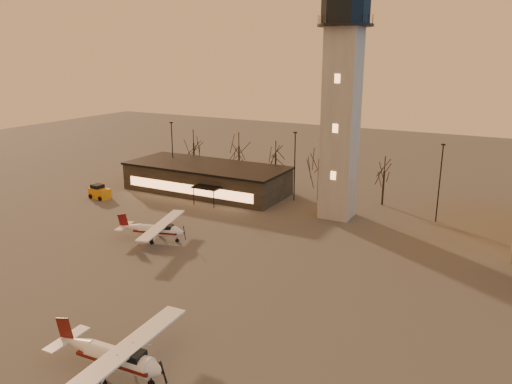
% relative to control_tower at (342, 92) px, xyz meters
% --- Properties ---
extents(ground, '(220.00, 220.00, 0.00)m').
position_rel_control_tower_xyz_m(ground, '(0.00, -30.00, -16.33)').
color(ground, '#3D3C39').
rests_on(ground, ground).
extents(control_tower, '(6.80, 6.80, 32.60)m').
position_rel_control_tower_xyz_m(control_tower, '(0.00, 0.00, 0.00)').
color(control_tower, gray).
rests_on(control_tower, ground).
extents(terminal, '(25.40, 12.20, 4.30)m').
position_rel_control_tower_xyz_m(terminal, '(-21.99, 1.98, -14.17)').
color(terminal, black).
rests_on(terminal, ground).
extents(light_poles, '(58.50, 12.25, 10.14)m').
position_rel_control_tower_xyz_m(light_poles, '(0.50, 1.00, -10.92)').
color(light_poles, black).
rests_on(light_poles, ground).
extents(tree_row, '(37.20, 9.20, 8.80)m').
position_rel_control_tower_xyz_m(tree_row, '(-13.70, 9.16, -10.39)').
color(tree_row, black).
rests_on(tree_row, ground).
extents(cessna_front, '(9.51, 12.02, 3.31)m').
position_rel_control_tower_xyz_m(cessna_front, '(-1.11, -39.41, -15.19)').
color(cessna_front, silver).
rests_on(cessna_front, ground).
extents(cessna_rear, '(8.74, 10.85, 3.01)m').
position_rel_control_tower_xyz_m(cessna_rear, '(-14.97, -18.34, -15.30)').
color(cessna_rear, silver).
rests_on(cessna_rear, ground).
extents(service_cart, '(3.39, 2.34, 2.05)m').
position_rel_control_tower_xyz_m(service_cart, '(-34.07, -8.70, -15.54)').
color(service_cart, orange).
rests_on(service_cart, ground).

